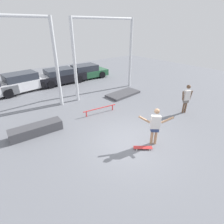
{
  "coord_description": "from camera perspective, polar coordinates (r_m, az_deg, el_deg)",
  "views": [
    {
      "loc": [
        -4.81,
        -4.5,
        4.82
      ],
      "look_at": [
        0.28,
        1.71,
        0.78
      ],
      "focal_mm": 28.0,
      "sensor_mm": 36.0,
      "label": 1
    }
  ],
  "objects": [
    {
      "name": "grind_box",
      "position": [
        9.31,
        -23.48,
        -5.26
      ],
      "size": [
        2.48,
        0.85,
        0.48
      ],
      "primitive_type": "cube",
      "rotation": [
        0.0,
        0.0,
        -0.08
      ],
      "color": "#47474C",
      "rests_on": "ground_plane"
    },
    {
      "name": "skateboarder",
      "position": [
        7.71,
        13.94,
        -4.11
      ],
      "size": [
        1.17,
        1.06,
        1.74
      ],
      "rotation": [
        0.0,
        0.0,
        -0.73
      ],
      "color": "tan",
      "rests_on": "ground_plane"
    },
    {
      "name": "parked_car_black",
      "position": [
        16.7,
        -16.29,
        11.18
      ],
      "size": [
        4.31,
        2.09,
        1.33
      ],
      "rotation": [
        0.0,
        0.0,
        -0.04
      ],
      "color": "black",
      "rests_on": "ground_plane"
    },
    {
      "name": "parked_car_green",
      "position": [
        17.85,
        -8.49,
        12.87
      ],
      "size": [
        4.18,
        2.17,
        1.32
      ],
      "rotation": [
        0.0,
        0.0,
        -0.06
      ],
      "color": "#28603D",
      "rests_on": "ground_plane"
    },
    {
      "name": "parked_car_white",
      "position": [
        15.78,
        -26.98,
        8.68
      ],
      "size": [
        4.34,
        2.16,
        1.45
      ],
      "rotation": [
        0.0,
        0.0,
        0.09
      ],
      "color": "white",
      "rests_on": "ground_plane"
    },
    {
      "name": "skateboard",
      "position": [
        7.81,
        10.04,
        -11.35
      ],
      "size": [
        0.75,
        0.68,
        0.08
      ],
      "rotation": [
        0.0,
        0.0,
        -0.7
      ],
      "color": "red",
      "rests_on": "ground_plane"
    },
    {
      "name": "grind_rail",
      "position": [
        10.5,
        -3.98,
        1.02
      ],
      "size": [
        2.14,
        0.38,
        0.36
      ],
      "rotation": [
        0.0,
        0.0,
        -0.15
      ],
      "color": "red",
      "rests_on": "ground_plane"
    },
    {
      "name": "ground_plane",
      "position": [
        8.16,
        6.21,
        -9.7
      ],
      "size": [
        36.0,
        36.0,
        0.0
      ],
      "primitive_type": "plane",
      "color": "slate"
    },
    {
      "name": "bystander",
      "position": [
        11.16,
        23.16,
        4.42
      ],
      "size": [
        0.63,
        0.38,
        1.75
      ],
      "rotation": [
        0.0,
        0.0,
        2.66
      ],
      "color": "brown",
      "rests_on": "ground_plane"
    },
    {
      "name": "manual_pad",
      "position": [
        13.4,
        3.65,
        5.94
      ],
      "size": [
        2.74,
        1.46,
        0.17
      ],
      "primitive_type": "cube",
      "rotation": [
        0.0,
        0.0,
        0.08
      ],
      "color": "#47474C",
      "rests_on": "ground_plane"
    },
    {
      "name": "canopy_support_left",
      "position": [
        10.7,
        -31.01,
        14.59
      ],
      "size": [
        5.27,
        0.2,
        5.28
      ],
      "color": "silver",
      "rests_on": "ground_plane"
    },
    {
      "name": "canopy_support_right",
      "position": [
        13.23,
        -2.14,
        19.83
      ],
      "size": [
        5.27,
        0.2,
        5.28
      ],
      "color": "silver",
      "rests_on": "ground_plane"
    }
  ]
}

